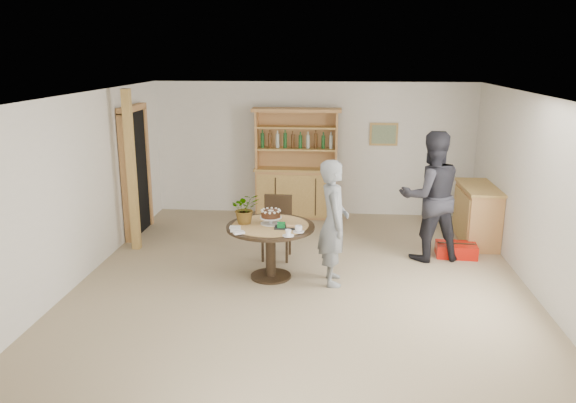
# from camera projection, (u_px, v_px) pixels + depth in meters

# --- Properties ---
(ground) EXTENTS (7.00, 7.00, 0.00)m
(ground) POSITION_uv_depth(u_px,v_px,m) (302.00, 284.00, 7.55)
(ground) COLOR tan
(ground) RESTS_ON ground
(room_shell) EXTENTS (6.04, 7.04, 2.52)m
(room_shell) POSITION_uv_depth(u_px,v_px,m) (303.00, 157.00, 7.11)
(room_shell) COLOR white
(room_shell) RESTS_ON ground
(doorway) EXTENTS (0.13, 1.10, 2.18)m
(doorway) POSITION_uv_depth(u_px,v_px,m) (135.00, 170.00, 9.43)
(doorway) COLOR black
(doorway) RESTS_ON ground
(pine_post) EXTENTS (0.12, 0.12, 2.50)m
(pine_post) POSITION_uv_depth(u_px,v_px,m) (131.00, 171.00, 8.60)
(pine_post) COLOR tan
(pine_post) RESTS_ON ground
(hutch) EXTENTS (1.62, 0.54, 2.04)m
(hutch) POSITION_uv_depth(u_px,v_px,m) (297.00, 181.00, 10.52)
(hutch) COLOR tan
(hutch) RESTS_ON ground
(sideboard) EXTENTS (0.54, 1.26, 0.94)m
(sideboard) POSITION_uv_depth(u_px,v_px,m) (477.00, 214.00, 9.13)
(sideboard) COLOR tan
(sideboard) RESTS_ON ground
(dining_table) EXTENTS (1.20, 1.20, 0.76)m
(dining_table) POSITION_uv_depth(u_px,v_px,m) (271.00, 236.00, 7.63)
(dining_table) COLOR black
(dining_table) RESTS_ON ground
(dining_chair) EXTENTS (0.44, 0.44, 0.95)m
(dining_chair) POSITION_uv_depth(u_px,v_px,m) (277.00, 223.00, 8.45)
(dining_chair) COLOR black
(dining_chair) RESTS_ON ground
(birthday_cake) EXTENTS (0.30, 0.30, 0.20)m
(birthday_cake) POSITION_uv_depth(u_px,v_px,m) (271.00, 215.00, 7.61)
(birthday_cake) COLOR white
(birthday_cake) RESTS_ON dining_table
(flower_vase) EXTENTS (0.47, 0.44, 0.42)m
(flower_vase) POSITION_uv_depth(u_px,v_px,m) (245.00, 208.00, 7.61)
(flower_vase) COLOR #3F7233
(flower_vase) RESTS_ON dining_table
(gift_tray) EXTENTS (0.30, 0.20, 0.08)m
(gift_tray) POSITION_uv_depth(u_px,v_px,m) (285.00, 226.00, 7.45)
(gift_tray) COLOR black
(gift_tray) RESTS_ON dining_table
(coffee_cup_a) EXTENTS (0.15, 0.15, 0.09)m
(coffee_cup_a) POSITION_uv_depth(u_px,v_px,m) (299.00, 229.00, 7.28)
(coffee_cup_a) COLOR white
(coffee_cup_a) RESTS_ON dining_table
(coffee_cup_b) EXTENTS (0.15, 0.15, 0.08)m
(coffee_cup_b) POSITION_uv_depth(u_px,v_px,m) (288.00, 233.00, 7.12)
(coffee_cup_b) COLOR white
(coffee_cup_b) RESTS_ON dining_table
(napkins) EXTENTS (0.24, 0.33, 0.03)m
(napkins) POSITION_uv_depth(u_px,v_px,m) (236.00, 230.00, 7.32)
(napkins) COLOR white
(napkins) RESTS_ON dining_table
(teen_boy) EXTENTS (0.47, 0.66, 1.69)m
(teen_boy) POSITION_uv_depth(u_px,v_px,m) (333.00, 223.00, 7.40)
(teen_boy) COLOR slate
(teen_boy) RESTS_ON ground
(adult_person) EXTENTS (1.07, 0.91, 1.94)m
(adult_person) POSITION_uv_depth(u_px,v_px,m) (431.00, 196.00, 8.26)
(adult_person) COLOR black
(adult_person) RESTS_ON ground
(red_suitcase) EXTENTS (0.63, 0.44, 0.21)m
(red_suitcase) POSITION_uv_depth(u_px,v_px,m) (456.00, 250.00, 8.56)
(red_suitcase) COLOR red
(red_suitcase) RESTS_ON ground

